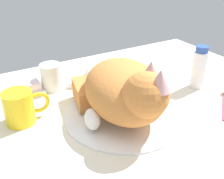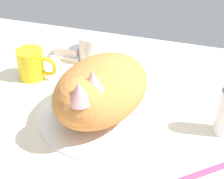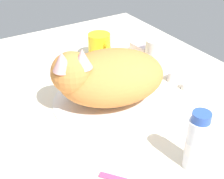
# 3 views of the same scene
# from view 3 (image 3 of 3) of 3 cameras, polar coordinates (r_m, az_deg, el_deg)

# --- Properties ---
(ground_plane) EXTENTS (1.10, 0.83, 0.03)m
(ground_plane) POSITION_cam_3_polar(r_m,az_deg,el_deg) (0.82, -0.06, -3.04)
(ground_plane) COLOR silver
(sink_basin) EXTENTS (0.30, 0.30, 0.01)m
(sink_basin) POSITION_cam_3_polar(r_m,az_deg,el_deg) (0.81, -0.06, -1.90)
(sink_basin) COLOR white
(sink_basin) RESTS_ON ground_plane
(faucet) EXTENTS (0.14, 0.10, 0.05)m
(faucet) POSITION_cam_3_polar(r_m,az_deg,el_deg) (0.90, 10.41, 2.70)
(faucet) COLOR silver
(faucet) RESTS_ON ground_plane
(cat) EXTENTS (0.25, 0.31, 0.16)m
(cat) POSITION_cam_3_polar(r_m,az_deg,el_deg) (0.77, -1.08, 2.47)
(cat) COLOR #D17F3D
(cat) RESTS_ON sink_basin
(coffee_mug) EXTENTS (0.11, 0.07, 0.08)m
(coffee_mug) POSITION_cam_3_polar(r_m,az_deg,el_deg) (1.01, -2.18, 7.70)
(coffee_mug) COLOR yellow
(coffee_mug) RESTS_ON ground_plane
(rinse_cup) EXTENTS (0.06, 0.06, 0.08)m
(rinse_cup) POSITION_cam_3_polar(r_m,az_deg,el_deg) (0.99, 7.74, 6.73)
(rinse_cup) COLOR white
(rinse_cup) RESTS_ON ground_plane
(soap_dish) EXTENTS (0.09, 0.06, 0.01)m
(soap_dish) POSITION_cam_3_polar(r_m,az_deg,el_deg) (1.06, 5.39, 6.65)
(soap_dish) COLOR white
(soap_dish) RESTS_ON ground_plane
(soap_bar) EXTENTS (0.07, 0.05, 0.02)m
(soap_bar) POSITION_cam_3_polar(r_m,az_deg,el_deg) (1.05, 5.44, 7.53)
(soap_bar) COLOR silver
(soap_bar) RESTS_ON soap_dish
(toothpaste_bottle) EXTENTS (0.04, 0.04, 0.13)m
(toothpaste_bottle) POSITION_cam_3_polar(r_m,az_deg,el_deg) (0.62, 14.97, -9.20)
(toothpaste_bottle) COLOR white
(toothpaste_bottle) RESTS_ON ground_plane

